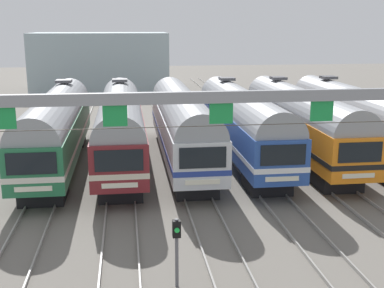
{
  "coord_description": "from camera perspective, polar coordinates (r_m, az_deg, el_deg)",
  "views": [
    {
      "loc": [
        -5.54,
        -31.94,
        8.9
      ],
      "look_at": [
        -1.77,
        -3.42,
        2.04
      ],
      "focal_mm": 46.97,
      "sensor_mm": 36.0,
      "label": 1
    }
  ],
  "objects": [
    {
      "name": "yard_signal_mast",
      "position": [
        17.41,
        -1.75,
        -10.8
      ],
      "size": [
        0.28,
        0.35,
        2.51
      ],
      "color": "#59595E",
      "rests_on": "ground"
    },
    {
      "name": "commuter_train_green",
      "position": [
        32.83,
        -15.11,
        2.04
      ],
      "size": [
        2.88,
        18.06,
        5.05
      ],
      "color": "#236B42",
      "rests_on": "ground"
    },
    {
      "name": "maintenance_building",
      "position": [
        71.46,
        -10.34,
        9.19
      ],
      "size": [
        18.22,
        10.0,
        7.82
      ],
      "primitive_type": "cube",
      "color": "#9EB2B7",
      "rests_on": "ground"
    },
    {
      "name": "commuter_train_orange",
      "position": [
        34.51,
        12.09,
        2.74
      ],
      "size": [
        2.88,
        18.06,
        5.05
      ],
      "color": "orange",
      "rests_on": "ground"
    },
    {
      "name": "catenary_gantry",
      "position": [
        19.58,
        9.05,
        2.76
      ],
      "size": [
        25.13,
        0.44,
        6.97
      ],
      "color": "gray",
      "rests_on": "ground"
    },
    {
      "name": "commuter_train_maroon",
      "position": [
        32.54,
        -8.15,
        2.27
      ],
      "size": [
        2.88,
        18.06,
        5.05
      ],
      "color": "maroon",
      "rests_on": "ground"
    },
    {
      "name": "track_bed",
      "position": [
        50.03,
        -1.06,
        3.25
      ],
      "size": [
        21.39,
        70.0,
        0.15
      ],
      "color": "gray",
      "rests_on": "ground"
    },
    {
      "name": "ground_plane",
      "position": [
        33.61,
        2.23,
        -1.95
      ],
      "size": [
        160.0,
        160.0,
        0.0
      ],
      "primitive_type": "plane",
      "color": "slate"
    },
    {
      "name": "commuter_train_stainless",
      "position": [
        36.03,
        18.07,
        2.82
      ],
      "size": [
        2.88,
        18.06,
        5.05
      ],
      "color": "#B2B5BA",
      "rests_on": "ground"
    },
    {
      "name": "commuter_train_silver",
      "position": [
        32.72,
        -1.16,
        2.46
      ],
      "size": [
        2.88,
        18.06,
        4.77
      ],
      "color": "silver",
      "rests_on": "ground"
    },
    {
      "name": "commuter_train_blue",
      "position": [
        33.39,
        5.64,
        2.62
      ],
      "size": [
        2.88,
        18.06,
        5.05
      ],
      "color": "#284C9E",
      "rests_on": "ground"
    }
  ]
}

